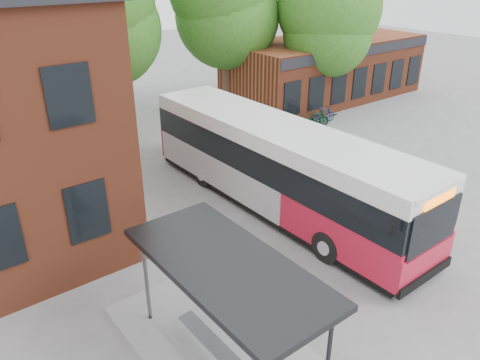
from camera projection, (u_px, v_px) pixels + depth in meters
ground at (323, 271)px, 14.83m from camera, size 100.00×100.00×0.00m
shop_row at (325, 69)px, 32.22m from camera, size 14.00×6.20×4.00m
bus_shelter at (228, 313)px, 10.99m from camera, size 3.60×7.00×2.90m
bike_rail at (306, 125)px, 26.99m from camera, size 5.20×0.10×0.38m
tree_1 at (110, 34)px, 25.22m from camera, size 7.92×7.92×10.40m
tree_2 at (226, 20)px, 28.25m from camera, size 7.92×7.92×11.00m
tree_3 at (331, 35)px, 28.55m from camera, size 7.04×7.04×9.28m
city_bus at (277, 167)px, 17.98m from camera, size 2.90×13.27×3.37m
bicycle_0 at (272, 125)px, 26.08m from camera, size 1.85×0.68×0.97m
bicycle_1 at (282, 131)px, 25.24m from camera, size 1.59×0.96×0.92m
bicycle_3 at (316, 119)px, 26.82m from camera, size 1.88×0.84×1.09m
bicycle_4 at (307, 122)px, 26.80m from camera, size 1.70×0.99×0.85m
bicycle_5 at (318, 119)px, 27.23m from camera, size 1.60×0.70×0.93m
bicycle_7 at (323, 115)px, 27.84m from camera, size 1.65×0.76×0.95m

